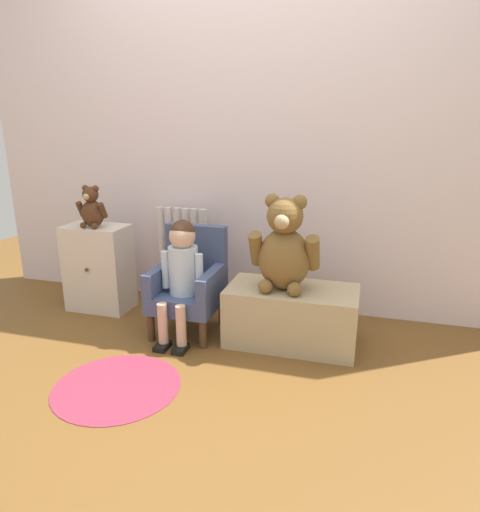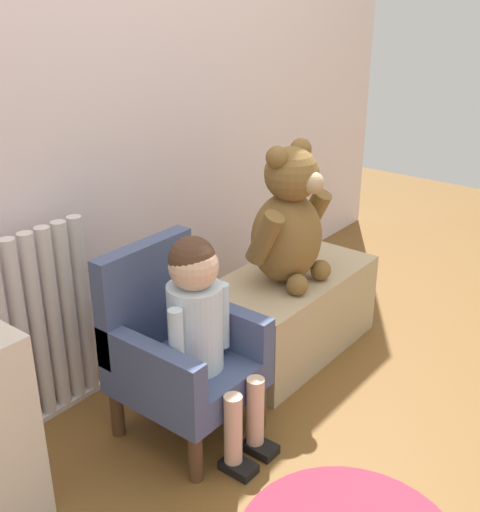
# 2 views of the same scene
# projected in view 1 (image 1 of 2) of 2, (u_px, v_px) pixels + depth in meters

# --- Properties ---
(ground_plane) EXTENTS (6.00, 6.00, 0.00)m
(ground_plane) POSITION_uv_depth(u_px,v_px,m) (193.00, 383.00, 2.23)
(ground_plane) COLOR brown
(back_wall) EXTENTS (3.80, 0.05, 2.40)m
(back_wall) POSITION_uv_depth(u_px,v_px,m) (251.00, 126.00, 2.89)
(back_wall) COLOR silver
(back_wall) RESTS_ON ground_plane
(radiator) EXTENTS (0.37, 0.05, 0.67)m
(radiator) POSITION_uv_depth(u_px,v_px,m) (183.00, 256.00, 3.14)
(radiator) COLOR silver
(radiator) RESTS_ON ground_plane
(small_dresser) EXTENTS (0.41, 0.28, 0.57)m
(small_dresser) POSITION_uv_depth(u_px,v_px,m) (99.00, 268.00, 3.05)
(small_dresser) COLOR beige
(small_dresser) RESTS_ON ground_plane
(child_armchair) EXTENTS (0.38, 0.41, 0.63)m
(child_armchair) POSITION_uv_depth(u_px,v_px,m) (190.00, 283.00, 2.74)
(child_armchair) COLOR #414E72
(child_armchair) RESTS_ON ground_plane
(child_figure) EXTENTS (0.25, 0.35, 0.70)m
(child_figure) POSITION_uv_depth(u_px,v_px,m) (182.00, 264.00, 2.60)
(child_figure) COLOR silver
(child_figure) RESTS_ON ground_plane
(low_bench) EXTENTS (0.73, 0.38, 0.33)m
(low_bench) POSITION_uv_depth(u_px,v_px,m) (292.00, 316.00, 2.60)
(low_bench) COLOR tan
(low_bench) RESTS_ON ground_plane
(large_teddy_bear) EXTENTS (0.38, 0.27, 0.53)m
(large_teddy_bear) POSITION_uv_depth(u_px,v_px,m) (284.00, 249.00, 2.48)
(large_teddy_bear) COLOR brown
(large_teddy_bear) RESTS_ON low_bench
(small_teddy_bear) EXTENTS (0.20, 0.14, 0.27)m
(small_teddy_bear) POSITION_uv_depth(u_px,v_px,m) (92.00, 209.00, 2.90)
(small_teddy_bear) COLOR #4B2C19
(small_teddy_bear) RESTS_ON small_dresser
(floor_rug) EXTENTS (0.61, 0.61, 0.01)m
(floor_rug) POSITION_uv_depth(u_px,v_px,m) (117.00, 386.00, 2.20)
(floor_rug) COLOR maroon
(floor_rug) RESTS_ON ground_plane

